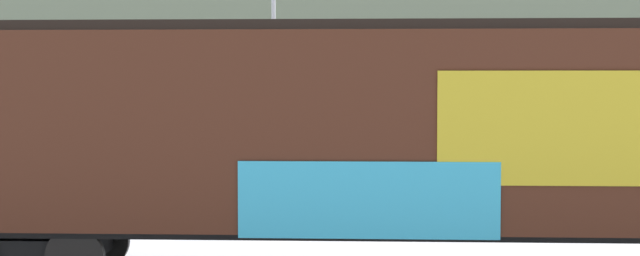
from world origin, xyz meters
name	(u,v)px	position (x,y,z in m)	size (l,w,h in m)	color
freight_car	(386,132)	(-0.84, 0.00, 2.35)	(17.05, 3.93, 4.13)	#472316
hillside	(338,52)	(-0.06, 55.83, 5.64)	(143.06, 35.64, 16.12)	slate
parked_car_black	(95,183)	(-6.92, 5.95, 0.89)	(4.53, 2.36, 1.82)	black
parked_car_white	(391,184)	(-0.24, 6.00, 0.85)	(4.62, 2.64, 1.70)	silver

